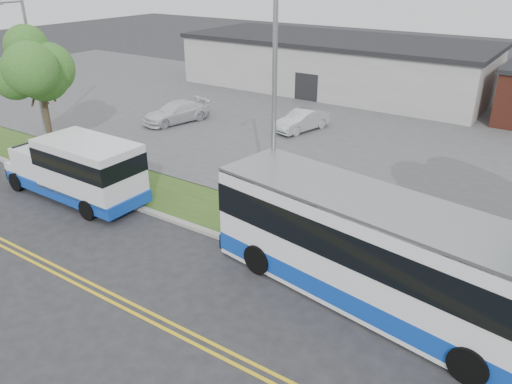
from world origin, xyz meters
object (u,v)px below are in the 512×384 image
Objects in this scene: streetlight_far at (32,63)px; transit_bus at (396,261)px; pedestrian at (41,151)px; parked_car_b at (176,112)px; shuttle_bus at (79,168)px; tree_west at (37,65)px; streetlight_near at (273,106)px; parked_car_a at (302,120)px.

streetlight_far reaches higher than transit_bus.
transit_bus is at bearing 141.99° from pedestrian.
streetlight_far is 9.26m from parked_car_b.
shuttle_bus is 1.63× the size of parked_car_b.
tree_west is 21.25m from transit_bus.
parked_car_b is at bearing 112.42° from shuttle_bus.
transit_bus is (20.83, -2.60, -3.34)m from tree_west.
streetlight_near reaches higher than parked_car_a.
streetlight_near is 6.07× the size of pedestrian.
streetlight_near is 14.14m from parked_car_a.
streetlight_near is at bearing 168.95° from transit_bus.
tree_west is 7.60m from shuttle_bus.
transit_bus is 19.94m from pedestrian.
pedestrian is at bearing -108.99° from parked_car_a.
parked_car_a is at bearing -157.60° from pedestrian.
tree_west is at bearing -28.98° from streetlight_far.
tree_west is at bearing -178.11° from transit_bus.
parked_car_b reaches higher than parked_car_a.
tree_west is at bearing 156.17° from shuttle_bus.
streetlight_near is at bearing 15.09° from shuttle_bus.
streetlight_near reaches higher than transit_bus.
streetlight_near is 0.73× the size of transit_bus.
pedestrian is (-5.17, 1.47, -0.70)m from shuttle_bus.
shuttle_bus is at bearing -52.76° from parked_car_b.
pedestrian is at bearing -77.97° from parked_car_b.
parked_car_b is (-4.59, 11.44, -0.79)m from shuttle_bus.
shuttle_bus is at bearing -170.31° from transit_bus.
tree_west is at bearing -84.64° from parked_car_b.
parked_car_a is at bearing 35.24° from streetlight_far.
pedestrian is 15.66m from parked_car_a.
parked_car_a is (13.55, 9.57, -3.71)m from streetlight_far.
pedestrian is at bearing -35.40° from streetlight_far.
pedestrian is (-14.05, -0.83, -4.35)m from streetlight_near.
streetlight_far is 0.61× the size of transit_bus.
transit_bus is (24.83, -4.81, -2.69)m from streetlight_far.
streetlight_far is (-4.00, 2.22, -0.65)m from tree_west.
streetlight_far is 5.11× the size of pedestrian.
streetlight_far is 25.43m from transit_bus.
streetlight_near is at bearing 149.10° from pedestrian.
shuttle_bus is (6.12, -2.77, -3.54)m from tree_west.
parked_car_b is at bearing -127.62° from pedestrian.
tree_west is 15.78m from parked_car_a.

